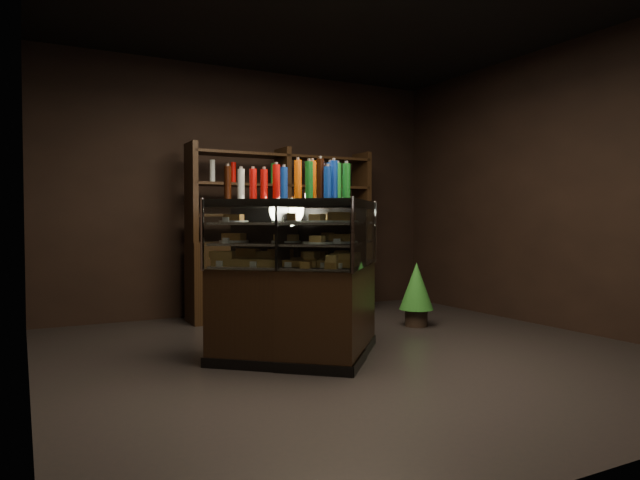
# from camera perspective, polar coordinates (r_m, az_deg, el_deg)

# --- Properties ---
(ground) EXTENTS (5.00, 5.00, 0.00)m
(ground) POSITION_cam_1_polar(r_m,az_deg,el_deg) (5.01, 3.56, -11.23)
(ground) COLOR black
(ground) RESTS_ON ground
(room_shell) EXTENTS (5.02, 5.02, 3.01)m
(room_shell) POSITION_cam_1_polar(r_m,az_deg,el_deg) (4.94, 3.61, 11.26)
(room_shell) COLOR black
(room_shell) RESTS_ON ground
(display_case) EXTENTS (1.69, 1.31, 1.32)m
(display_case) POSITION_cam_1_polar(r_m,az_deg,el_deg) (4.69, -1.11, -6.59)
(display_case) COLOR black
(display_case) RESTS_ON ground
(food_display) EXTENTS (1.34, 0.94, 0.41)m
(food_display) POSITION_cam_1_polar(r_m,az_deg,el_deg) (4.63, -1.08, -0.27)
(food_display) COLOR gold
(food_display) RESTS_ON display_case
(bottles_top) EXTENTS (1.17, 0.80, 0.30)m
(bottles_top) POSITION_cam_1_polar(r_m,az_deg,el_deg) (4.65, -1.13, 5.75)
(bottles_top) COLOR silver
(bottles_top) RESTS_ON display_case
(potted_conifer) EXTENTS (0.37, 0.37, 0.78)m
(potted_conifer) POSITION_cam_1_polar(r_m,az_deg,el_deg) (6.25, 9.62, -4.45)
(potted_conifer) COLOR black
(potted_conifer) RESTS_ON ground
(back_shelving) EXTENTS (2.27, 0.42, 2.00)m
(back_shelving) POSITION_cam_1_polar(r_m,az_deg,el_deg) (6.82, -3.72, -2.50)
(back_shelving) COLOR black
(back_shelving) RESTS_ON ground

